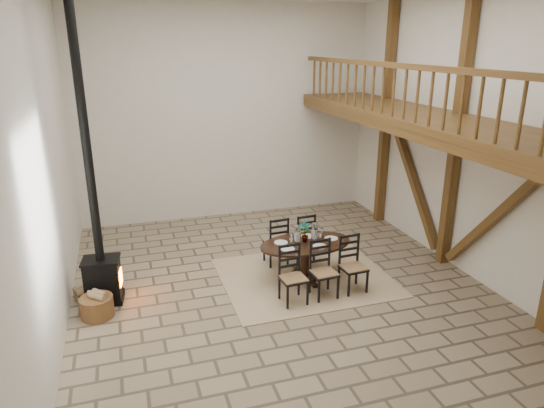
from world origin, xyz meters
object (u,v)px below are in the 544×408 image
object	(u,v)px
wood_stove	(98,238)
dining_table	(308,261)
log_basket	(97,306)
log_stack	(86,293)

from	to	relation	value
wood_stove	dining_table	bearing A→B (deg)	1.56
dining_table	log_basket	size ratio (longest dim) A/B	3.84
log_basket	log_stack	size ratio (longest dim) A/B	1.22
wood_stove	log_basket	world-z (taller)	wood_stove
dining_table	log_stack	distance (m)	3.84
dining_table	log_stack	bearing A→B (deg)	169.32
dining_table	log_stack	size ratio (longest dim) A/B	4.68
wood_stove	log_stack	xyz separation A→B (m)	(-0.30, 0.15, -1.02)
dining_table	log_basket	distance (m)	3.61
dining_table	wood_stove	distance (m)	3.59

